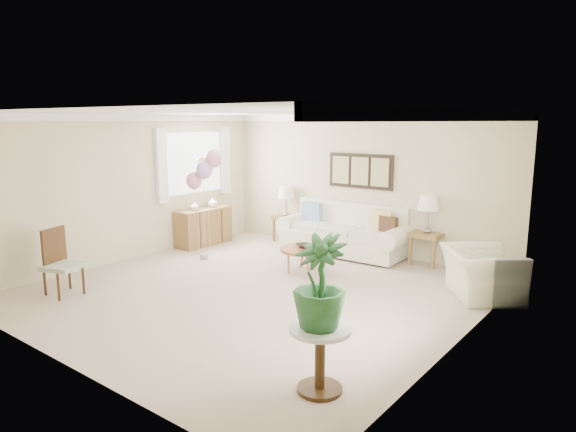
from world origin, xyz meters
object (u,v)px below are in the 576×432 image
object	(u,v)px
accent_chair	(60,260)
coffee_table	(305,250)
sofa	(345,234)
armchair	(481,273)
balloon_cluster	(204,169)

from	to	relation	value
accent_chair	coffee_table	bearing A→B (deg)	54.23
sofa	accent_chair	distance (m)	4.96
armchair	balloon_cluster	bearing A→B (deg)	63.90
sofa	balloon_cluster	bearing A→B (deg)	-133.42
coffee_table	balloon_cluster	world-z (taller)	balloon_cluster
sofa	accent_chair	size ratio (longest dim) A/B	2.68
coffee_table	balloon_cluster	distance (m)	2.34
armchair	coffee_table	bearing A→B (deg)	63.98
balloon_cluster	accent_chair	bearing A→B (deg)	-95.30
armchair	accent_chair	size ratio (longest dim) A/B	1.11
sofa	balloon_cluster	xyz separation A→B (m)	(-1.80, -1.90, 1.26)
balloon_cluster	sofa	bearing A→B (deg)	46.58
coffee_table	armchair	size ratio (longest dim) A/B	0.78
sofa	armchair	xyz separation A→B (m)	(2.83, -0.93, -0.03)
sofa	coffee_table	world-z (taller)	sofa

